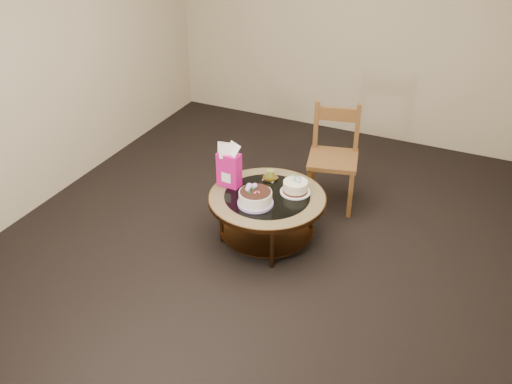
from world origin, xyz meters
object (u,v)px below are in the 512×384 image
at_px(cream_cake, 295,187).
at_px(coffee_table, 267,203).
at_px(decorated_cake, 255,198).
at_px(dining_chair, 333,156).
at_px(gift_bag, 229,165).

bearing_deg(cream_cake, coffee_table, -134.83).
bearing_deg(coffee_table, decorated_cake, -101.38).
distance_m(decorated_cake, cream_cake, 0.39).
height_order(coffee_table, dining_chair, dining_chair).
height_order(coffee_table, gift_bag, gift_bag).
bearing_deg(coffee_table, cream_cake, 36.71).
height_order(coffee_table, decorated_cake, decorated_cake).
bearing_deg(decorated_cake, gift_bag, 150.75).
xyz_separation_m(coffee_table, decorated_cake, (-0.03, -0.17, 0.14)).
height_order(cream_cake, dining_chair, dining_chair).
relative_size(decorated_cake, gift_bag, 0.75).
distance_m(coffee_table, cream_cake, 0.28).
xyz_separation_m(coffee_table, dining_chair, (0.31, 0.85, 0.12)).
xyz_separation_m(decorated_cake, gift_bag, (-0.34, 0.19, 0.14)).
xyz_separation_m(decorated_cake, dining_chair, (0.35, 1.01, -0.02)).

